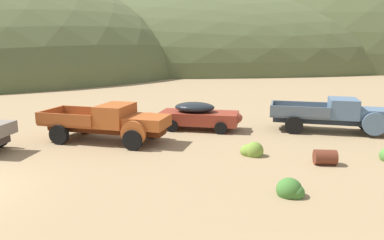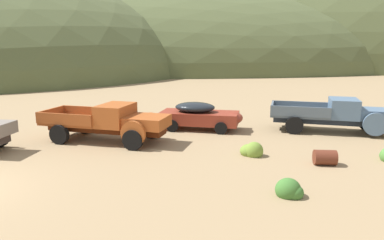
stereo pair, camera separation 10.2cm
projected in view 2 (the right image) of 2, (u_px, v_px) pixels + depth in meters
hill_distant at (169, 67)px, 80.93m from camera, size 117.45×59.96×35.21m
hill_far_right at (350, 66)px, 87.70m from camera, size 101.07×61.25×50.75m
truck_oxide_orange at (115, 122)px, 17.42m from camera, size 6.68×3.92×1.89m
car_rust_red at (202, 115)px, 20.06m from camera, size 4.90×2.80×1.57m
truck_chalk_blue at (340, 115)px, 19.33m from camera, size 6.79×3.67×1.89m
oil_drum_by_truck at (325, 157)px, 14.11m from camera, size 0.92×0.70×0.61m
bush_back_edge at (89, 115)px, 23.58m from camera, size 1.01×0.97×0.79m
bush_between_trucks at (290, 191)px, 11.14m from camera, size 0.88×0.75×0.75m
bush_front_left at (319, 113)px, 23.65m from camera, size 1.29×1.27×1.20m
bush_lone_scrub at (252, 151)px, 15.36m from camera, size 0.98×0.91×0.81m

